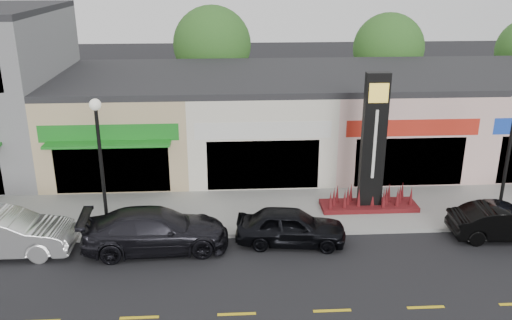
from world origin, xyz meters
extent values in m
plane|color=black|center=(0.00, 0.00, 0.00)|extent=(120.00, 120.00, 0.00)
cube|color=gray|center=(0.00, 4.35, 0.07)|extent=(52.00, 4.30, 0.15)
cube|color=gray|center=(0.00, 2.10, 0.07)|extent=(52.00, 0.20, 0.15)
cube|color=tan|center=(-8.50, 11.50, 2.25)|extent=(7.00, 10.00, 4.50)
cube|color=#262628|center=(-8.50, 11.50, 4.65)|extent=(7.00, 10.00, 0.30)
cube|color=black|center=(-8.50, 6.55, 1.40)|extent=(5.25, 0.10, 2.40)
cube|color=#1B7B20|center=(-8.50, 6.55, 3.10)|extent=(6.30, 0.12, 0.80)
cube|color=#1B7B20|center=(-8.50, 6.10, 2.70)|extent=(5.60, 0.90, 0.12)
cube|color=silver|center=(-1.50, 11.50, 2.25)|extent=(7.00, 10.00, 4.50)
cube|color=#262628|center=(-1.50, 11.50, 4.65)|extent=(7.00, 10.00, 0.30)
cube|color=black|center=(-1.50, 6.55, 1.40)|extent=(5.25, 0.10, 2.40)
cube|color=silver|center=(-1.50, 6.55, 3.10)|extent=(6.30, 0.12, 0.80)
cube|color=beige|center=(5.50, 11.50, 2.25)|extent=(7.00, 10.00, 4.50)
cube|color=#262628|center=(5.50, 11.50, 4.65)|extent=(7.00, 10.00, 0.30)
cube|color=black|center=(5.50, 6.55, 1.40)|extent=(5.25, 0.10, 2.40)
cube|color=red|center=(5.50, 6.55, 3.10)|extent=(6.30, 0.12, 0.80)
cube|color=beige|center=(12.50, 11.50, 2.25)|extent=(7.00, 10.00, 4.50)
cube|color=#262628|center=(12.50, 11.50, 4.65)|extent=(7.00, 10.00, 0.30)
cylinder|color=#382619|center=(-4.00, 19.50, 1.57)|extent=(0.36, 0.36, 3.15)
sphere|color=#22591B|center=(-4.00, 19.50, 5.23)|extent=(5.20, 5.20, 5.20)
cylinder|color=#382619|center=(8.00, 19.50, 1.49)|extent=(0.36, 0.36, 2.97)
sphere|color=#22591B|center=(8.00, 19.50, 4.89)|extent=(4.80, 4.80, 4.80)
cylinder|color=black|center=(-8.00, 2.50, 0.30)|extent=(0.32, 0.32, 0.30)
cylinder|color=black|center=(-8.00, 2.50, 2.80)|extent=(0.14, 0.14, 5.00)
sphere|color=silver|center=(-8.00, 2.50, 5.40)|extent=(0.44, 0.44, 0.44)
cylinder|color=black|center=(8.00, 2.50, 0.30)|extent=(0.32, 0.32, 0.30)
cylinder|color=black|center=(8.00, 2.50, 2.80)|extent=(0.14, 0.14, 5.00)
cube|color=#4E130D|center=(3.00, 4.20, 0.25)|extent=(4.20, 1.30, 0.20)
cube|color=black|center=(3.00, 4.20, 3.15)|extent=(1.00, 0.40, 6.00)
cube|color=yellow|center=(3.00, 3.98, 5.35)|extent=(0.80, 0.05, 0.80)
cube|color=silver|center=(3.00, 3.98, 3.15)|extent=(0.12, 0.04, 3.00)
imported|color=silver|center=(-11.54, 1.30, 0.84)|extent=(1.80, 5.11, 1.68)
imported|color=black|center=(-5.95, 1.32, 0.80)|extent=(2.54, 5.61, 1.59)
imported|color=black|center=(-0.78, 1.47, 0.72)|extent=(2.18, 4.41, 1.44)
imported|color=black|center=(7.65, 1.38, 0.69)|extent=(1.68, 4.26, 1.38)
camera|label=1|loc=(-3.24, -17.22, 10.21)|focal=38.00mm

